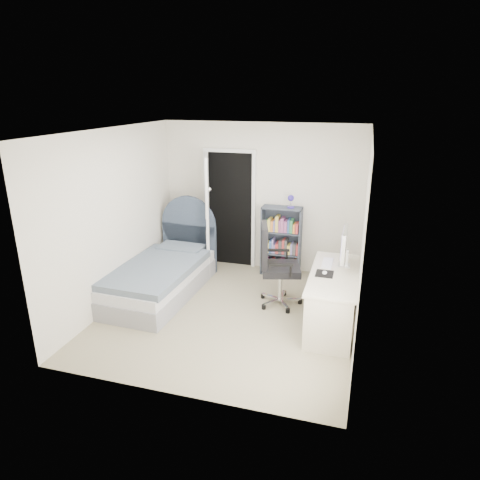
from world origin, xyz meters
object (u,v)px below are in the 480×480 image
(bed, at_px, (164,274))
(office_chair, at_px, (274,261))
(floor_lamp, at_px, (208,238))
(bookcase, at_px, (281,244))
(desk, at_px, (333,297))
(nightstand, at_px, (188,241))

(bed, xyz_separation_m, office_chair, (1.71, 0.09, 0.37))
(bed, relative_size, floor_lamp, 1.44)
(bed, relative_size, office_chair, 1.79)
(floor_lamp, height_order, office_chair, floor_lamp)
(bed, distance_m, floor_lamp, 1.07)
(floor_lamp, xyz_separation_m, bookcase, (1.20, 0.27, -0.08))
(bed, distance_m, bookcase, 2.02)
(bed, xyz_separation_m, floor_lamp, (0.39, 0.95, 0.32))
(bed, height_order, floor_lamp, floor_lamp)
(floor_lamp, distance_m, office_chair, 1.57)
(bookcase, height_order, desk, bookcase)
(bookcase, relative_size, office_chair, 1.15)
(bookcase, bearing_deg, floor_lamp, -167.46)
(bed, distance_m, office_chair, 1.75)
(bed, distance_m, desk, 2.59)
(office_chair, bearing_deg, bookcase, 95.56)
(desk, height_order, office_chair, desk)
(bed, height_order, bookcase, bookcase)
(desk, bearing_deg, bookcase, 123.35)
(bed, relative_size, nightstand, 3.43)
(bookcase, relative_size, desk, 0.91)
(nightstand, bearing_deg, bookcase, -0.08)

